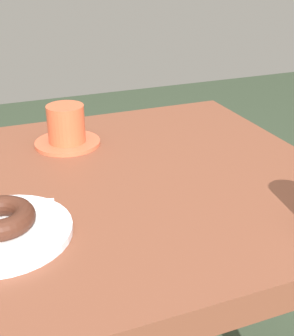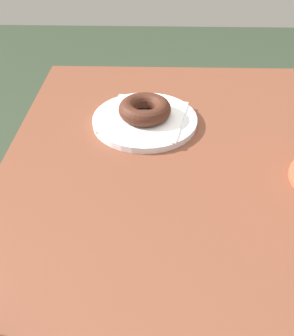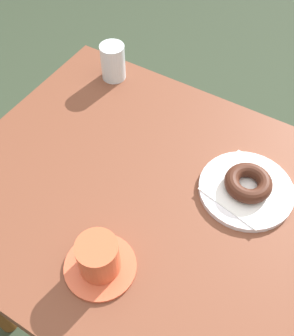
% 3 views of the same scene
% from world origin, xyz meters
% --- Properties ---
extents(ground_plane, '(6.00, 6.00, 0.00)m').
position_xyz_m(ground_plane, '(0.00, 0.00, 0.00)').
color(ground_plane, '#2F3C2A').
extents(table, '(0.91, 0.74, 0.74)m').
position_xyz_m(table, '(0.00, 0.00, 0.64)').
color(table, brown).
rests_on(table, ground_plane).
extents(plate_chocolate_ring, '(0.21, 0.21, 0.01)m').
position_xyz_m(plate_chocolate_ring, '(0.18, 0.12, 0.75)').
color(plate_chocolate_ring, white).
rests_on(plate_chocolate_ring, table).
extents(napkin_chocolate_ring, '(0.18, 0.18, 0.00)m').
position_xyz_m(napkin_chocolate_ring, '(0.18, 0.12, 0.76)').
color(napkin_chocolate_ring, white).
rests_on(napkin_chocolate_ring, plate_chocolate_ring).
extents(donut_chocolate_ring, '(0.11, 0.11, 0.03)m').
position_xyz_m(donut_chocolate_ring, '(0.18, 0.12, 0.78)').
color(donut_chocolate_ring, '#3F1E14').
rests_on(donut_chocolate_ring, napkin_chocolate_ring).
extents(water_glass, '(0.07, 0.07, 0.10)m').
position_xyz_m(water_glass, '(-0.29, 0.29, 0.80)').
color(water_glass, silver).
rests_on(water_glass, table).
extents(coffee_cup, '(0.14, 0.14, 0.09)m').
position_xyz_m(coffee_cup, '(0.01, -0.20, 0.78)').
color(coffee_cup, '#D05738').
rests_on(coffee_cup, table).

